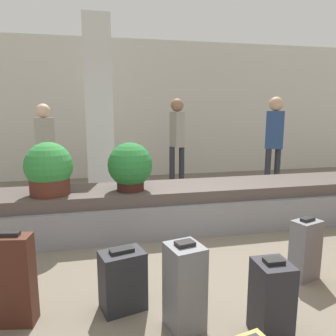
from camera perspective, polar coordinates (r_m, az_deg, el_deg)
ground_plane at (r=3.28m, az=6.25°, el=-19.52°), size 18.00×18.00×0.00m
back_wall at (r=7.92m, az=-5.80°, el=10.07°), size 18.00×0.06×3.20m
carousel at (r=4.55m, az=0.00°, el=-6.91°), size 8.59×0.97×0.59m
pillar at (r=6.06m, az=-11.89°, el=9.83°), size 0.47×0.47×3.20m
suitcase_0 at (r=2.85m, az=-7.91°, el=-18.76°), size 0.40×0.32×0.52m
suitcase_2 at (r=2.86m, az=-25.65°, el=-17.19°), size 0.36×0.22×0.74m
suitcase_3 at (r=2.64m, az=17.57°, el=-20.88°), size 0.25×0.28×0.59m
suitcase_5 at (r=3.50m, az=22.79°, el=-12.94°), size 0.31×0.25×0.61m
suitcase_6 at (r=2.58m, az=2.89°, el=-19.95°), size 0.30×0.31×0.69m
potted_plant_0 at (r=4.23m, az=-20.03°, el=-0.28°), size 0.57×0.57×0.65m
potted_plant_1 at (r=4.20m, az=-6.62°, el=0.23°), size 0.57×0.57×0.62m
traveler_0 at (r=6.47m, az=18.02°, el=5.35°), size 0.37×0.31×1.84m
traveler_1 at (r=6.56m, az=1.57°, el=5.77°), size 0.31×0.35×1.82m
traveler_2 at (r=6.16m, az=-20.59°, el=4.06°), size 0.35×0.24×1.71m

